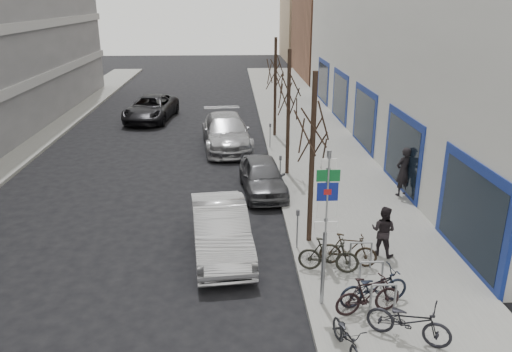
{
  "coord_description": "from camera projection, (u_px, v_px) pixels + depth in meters",
  "views": [
    {
      "loc": [
        0.2,
        -10.74,
        7.45
      ],
      "look_at": [
        0.95,
        4.49,
        2.0
      ],
      "focal_mm": 35.0,
      "sensor_mm": 36.0,
      "label": 1
    }
  ],
  "objects": [
    {
      "name": "tree_near",
      "position": [
        314.0,
        119.0,
        14.63
      ],
      "size": [
        1.8,
        1.8,
        5.5
      ],
      "color": "black",
      "rests_on": "ground"
    },
    {
      "name": "bike_mid_curb",
      "position": [
        374.0,
        284.0,
        12.45
      ],
      "size": [
        1.94,
        0.98,
        1.13
      ],
      "primitive_type": "imported",
      "rotation": [
        0.0,
        0.0,
        1.8
      ],
      "color": "black",
      "rests_on": "sidewalk_east"
    },
    {
      "name": "bike_mid_inner",
      "position": [
        329.0,
        255.0,
        13.96
      ],
      "size": [
        1.79,
        0.89,
        1.05
      ],
      "primitive_type": "imported",
      "rotation": [
        0.0,
        0.0,
        1.34
      ],
      "color": "black",
      "rests_on": "sidewalk_east"
    },
    {
      "name": "ground",
      "position": [
        227.0,
        311.0,
        12.6
      ],
      "size": [
        120.0,
        120.0,
        0.0
      ],
      "primitive_type": "plane",
      "color": "black",
      "rests_on": "ground"
    },
    {
      "name": "parked_car_mid",
      "position": [
        263.0,
        176.0,
        20.06
      ],
      "size": [
        1.99,
        4.24,
        1.4
      ],
      "primitive_type": "imported",
      "rotation": [
        0.0,
        0.0,
        0.08
      ],
      "color": "#49494D",
      "rests_on": "ground"
    },
    {
      "name": "bike_rack",
      "position": [
        371.0,
        272.0,
        13.12
      ],
      "size": [
        0.66,
        2.26,
        0.83
      ],
      "color": "gray",
      "rests_on": "sidewalk_east"
    },
    {
      "name": "parked_car_back",
      "position": [
        226.0,
        132.0,
        26.09
      ],
      "size": [
        2.93,
        6.05,
        1.7
      ],
      "primitive_type": "imported",
      "rotation": [
        0.0,
        0.0,
        0.1
      ],
      "color": "#99999D",
      "rests_on": "ground"
    },
    {
      "name": "tan_building_far",
      "position": [
        335.0,
        23.0,
        63.43
      ],
      "size": [
        13.0,
        12.0,
        9.0
      ],
      "primitive_type": "cube",
      "color": "#937A5B",
      "rests_on": "ground"
    },
    {
      "name": "meter_mid",
      "position": [
        280.0,
        168.0,
        20.38
      ],
      "size": [
        0.1,
        0.08,
        1.27
      ],
      "color": "gray",
      "rests_on": "sidewalk_east"
    },
    {
      "name": "tree_far",
      "position": [
        275.0,
        64.0,
        26.86
      ],
      "size": [
        1.8,
        1.8,
        5.5
      ],
      "color": "black",
      "rests_on": "ground"
    },
    {
      "name": "pedestrian_far",
      "position": [
        383.0,
        231.0,
        14.82
      ],
      "size": [
        0.7,
        0.66,
        1.57
      ],
      "primitive_type": "imported",
      "rotation": [
        0.0,
        0.0,
        2.5
      ],
      "color": "black",
      "rests_on": "sidewalk_east"
    },
    {
      "name": "meter_back",
      "position": [
        270.0,
        133.0,
        25.56
      ],
      "size": [
        0.1,
        0.08,
        1.27
      ],
      "color": "gray",
      "rests_on": "sidewalk_east"
    },
    {
      "name": "bike_near_right",
      "position": [
        368.0,
        295.0,
        12.08
      ],
      "size": [
        1.76,
        0.8,
        1.03
      ],
      "primitive_type": "imported",
      "rotation": [
        0.0,
        0.0,
        1.75
      ],
      "color": "black",
      "rests_on": "sidewalk_east"
    },
    {
      "name": "highway_sign_pole",
      "position": [
        326.0,
        220.0,
        11.87
      ],
      "size": [
        0.55,
        0.1,
        4.2
      ],
      "color": "gray",
      "rests_on": "ground"
    },
    {
      "name": "bike_near_left",
      "position": [
        347.0,
        334.0,
        10.75
      ],
      "size": [
        0.7,
        1.57,
        0.93
      ],
      "primitive_type": "imported",
      "rotation": [
        0.0,
        0.0,
        0.17
      ],
      "color": "black",
      "rests_on": "sidewalk_east"
    },
    {
      "name": "tree_mid",
      "position": [
        289.0,
        83.0,
        20.74
      ],
      "size": [
        1.8,
        1.8,
        5.5
      ],
      "color": "black",
      "rests_on": "ground"
    },
    {
      "name": "meter_front",
      "position": [
        297.0,
        225.0,
        15.21
      ],
      "size": [
        0.1,
        0.08,
        1.27
      ],
      "color": "gray",
      "rests_on": "sidewalk_east"
    },
    {
      "name": "brick_building_far",
      "position": [
        359.0,
        35.0,
        49.47
      ],
      "size": [
        12.0,
        14.0,
        8.0
      ],
      "primitive_type": "cube",
      "color": "brown",
      "rests_on": "ground"
    },
    {
      "name": "sidewalk_east",
      "position": [
        329.0,
        174.0,
        22.19
      ],
      "size": [
        5.0,
        70.0,
        0.15
      ],
      "primitive_type": "cube",
      "color": "slate",
      "rests_on": "ground"
    },
    {
      "name": "pedestrian_near",
      "position": [
        403.0,
        172.0,
        19.26
      ],
      "size": [
        0.84,
        0.71,
        1.95
      ],
      "primitive_type": "imported",
      "rotation": [
        0.0,
        0.0,
        3.55
      ],
      "color": "black",
      "rests_on": "sidewalk_east"
    },
    {
      "name": "parked_car_front",
      "position": [
        221.0,
        229.0,
        15.25
      ],
      "size": [
        2.14,
        4.87,
        1.56
      ],
      "primitive_type": "imported",
      "rotation": [
        0.0,
        0.0,
        0.11
      ],
      "color": "#B7B8BD",
      "rests_on": "ground"
    },
    {
      "name": "bike_far_inner",
      "position": [
        348.0,
        250.0,
        14.28
      ],
      "size": [
        1.74,
        0.9,
        1.01
      ],
      "primitive_type": "imported",
      "rotation": [
        0.0,
        0.0,
        1.32
      ],
      "color": "black",
      "rests_on": "sidewalk_east"
    },
    {
      "name": "lane_car",
      "position": [
        151.0,
        108.0,
        32.02
      ],
      "size": [
        3.28,
        5.89,
        1.56
      ],
      "primitive_type": "imported",
      "rotation": [
        0.0,
        0.0,
        -0.13
      ],
      "color": "black",
      "rests_on": "ground"
    },
    {
      "name": "bike_far_curb",
      "position": [
        409.0,
        318.0,
        11.13
      ],
      "size": [
        1.93,
        1.41,
        1.15
      ],
      "primitive_type": "imported",
      "rotation": [
        0.0,
        0.0,
        1.07
      ],
      "color": "black",
      "rests_on": "sidewalk_east"
    }
  ]
}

